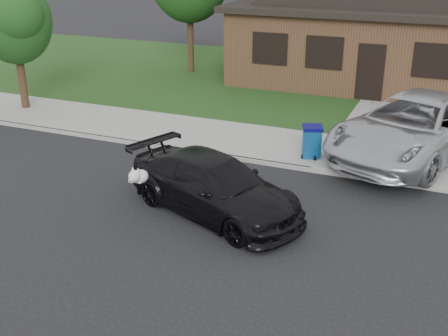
% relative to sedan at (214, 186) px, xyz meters
% --- Properties ---
extents(ground, '(120.00, 120.00, 0.00)m').
position_rel_sedan_xyz_m(ground, '(-2.30, -0.24, -0.66)').
color(ground, black).
rests_on(ground, ground).
extents(sidewalk, '(60.00, 3.00, 0.12)m').
position_rel_sedan_xyz_m(sidewalk, '(-2.30, 4.76, -0.60)').
color(sidewalk, gray).
rests_on(sidewalk, ground).
extents(curb, '(60.00, 0.12, 0.12)m').
position_rel_sedan_xyz_m(curb, '(-2.30, 3.26, -0.60)').
color(curb, gray).
rests_on(curb, ground).
extents(lawn, '(60.00, 13.00, 0.13)m').
position_rel_sedan_xyz_m(lawn, '(-2.30, 12.76, -0.60)').
color(lawn, '#193814').
rests_on(lawn, ground).
extents(driveway, '(4.50, 13.00, 0.14)m').
position_rel_sedan_xyz_m(driveway, '(3.70, 9.76, -0.59)').
color(driveway, gray).
rests_on(driveway, ground).
extents(sedan, '(4.92, 3.38, 1.32)m').
position_rel_sedan_xyz_m(sedan, '(0.00, 0.00, 0.00)').
color(sedan, black).
rests_on(sedan, ground).
extents(minivan, '(4.88, 6.82, 1.72)m').
position_rel_sedan_xyz_m(minivan, '(3.86, 5.19, 0.34)').
color(minivan, '#B9BBC1').
rests_on(minivan, driveway).
extents(recycling_bin, '(0.70, 0.70, 0.91)m').
position_rel_sedan_xyz_m(recycling_bin, '(1.23, 4.08, -0.08)').
color(recycling_bin, navy).
rests_on(recycling_bin, sidewalk).
extents(house, '(12.60, 8.60, 4.65)m').
position_rel_sedan_xyz_m(house, '(1.70, 14.75, 1.47)').
color(house, '#422B1C').
rests_on(house, ground).
extents(tree_2, '(2.73, 2.60, 4.59)m').
position_rel_sedan_xyz_m(tree_2, '(-9.68, 4.87, 2.60)').
color(tree_2, '#332114').
rests_on(tree_2, ground).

